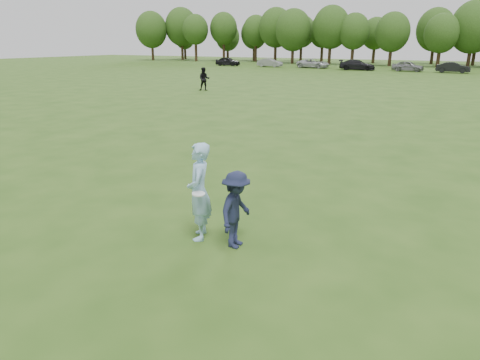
{
  "coord_description": "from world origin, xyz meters",
  "views": [
    {
      "loc": [
        3.96,
        -7.12,
        4.09
      ],
      "look_at": [
        -0.36,
        0.99,
        1.1
      ],
      "focal_mm": 32.0,
      "sensor_mm": 36.0,
      "label": 1
    }
  ],
  "objects_px": {
    "car_a": "(228,61)",
    "car_e": "(408,66)",
    "thrower": "(199,192)",
    "car_d": "(357,65)",
    "car_c": "(313,63)",
    "defender": "(236,210)",
    "player_far_a": "(204,79)",
    "car_f": "(453,68)",
    "car_b": "(270,63)"
  },
  "relations": [
    {
      "from": "player_far_a",
      "to": "car_a",
      "type": "xyz_separation_m",
      "value": [
        -17.86,
        35.52,
        -0.24
      ]
    },
    {
      "from": "car_b",
      "to": "car_f",
      "type": "relative_size",
      "value": 0.98
    },
    {
      "from": "thrower",
      "to": "player_far_a",
      "type": "bearing_deg",
      "value": -175.76
    },
    {
      "from": "car_a",
      "to": "car_e",
      "type": "distance_m",
      "value": 29.94
    },
    {
      "from": "car_c",
      "to": "car_d",
      "type": "distance_m",
      "value": 7.76
    },
    {
      "from": "thrower",
      "to": "car_c",
      "type": "relative_size",
      "value": 0.4
    },
    {
      "from": "car_b",
      "to": "car_c",
      "type": "height_order",
      "value": "car_c"
    },
    {
      "from": "car_d",
      "to": "car_a",
      "type": "bearing_deg",
      "value": 81.16
    },
    {
      "from": "player_far_a",
      "to": "car_c",
      "type": "bearing_deg",
      "value": 65.64
    },
    {
      "from": "car_a",
      "to": "car_e",
      "type": "bearing_deg",
      "value": -91.34
    },
    {
      "from": "car_c",
      "to": "player_far_a",
      "type": "bearing_deg",
      "value": -168.32
    },
    {
      "from": "car_e",
      "to": "car_b",
      "type": "bearing_deg",
      "value": 92.16
    },
    {
      "from": "player_far_a",
      "to": "car_a",
      "type": "relative_size",
      "value": 0.45
    },
    {
      "from": "car_b",
      "to": "car_d",
      "type": "relative_size",
      "value": 0.81
    },
    {
      "from": "car_a",
      "to": "defender",
      "type": "bearing_deg",
      "value": -150.09
    },
    {
      "from": "defender",
      "to": "car_d",
      "type": "height_order",
      "value": "defender"
    },
    {
      "from": "car_b",
      "to": "car_f",
      "type": "height_order",
      "value": "car_f"
    },
    {
      "from": "car_a",
      "to": "thrower",
      "type": "bearing_deg",
      "value": -150.73
    },
    {
      "from": "player_far_a",
      "to": "car_c",
      "type": "relative_size",
      "value": 0.38
    },
    {
      "from": "defender",
      "to": "car_a",
      "type": "height_order",
      "value": "defender"
    },
    {
      "from": "thrower",
      "to": "car_d",
      "type": "distance_m",
      "value": 59.97
    },
    {
      "from": "player_far_a",
      "to": "car_d",
      "type": "bearing_deg",
      "value": 53.4
    },
    {
      "from": "defender",
      "to": "car_e",
      "type": "bearing_deg",
      "value": 1.5
    },
    {
      "from": "car_c",
      "to": "defender",
      "type": "bearing_deg",
      "value": -154.83
    },
    {
      "from": "car_a",
      "to": "car_e",
      "type": "xyz_separation_m",
      "value": [
        29.93,
        -0.77,
        -0.01
      ]
    },
    {
      "from": "car_f",
      "to": "car_d",
      "type": "bearing_deg",
      "value": 92.28
    },
    {
      "from": "car_b",
      "to": "car_d",
      "type": "distance_m",
      "value": 14.97
    },
    {
      "from": "defender",
      "to": "car_f",
      "type": "distance_m",
      "value": 59.22
    },
    {
      "from": "defender",
      "to": "car_d",
      "type": "bearing_deg",
      "value": 8.27
    },
    {
      "from": "car_e",
      "to": "car_d",
      "type": "bearing_deg",
      "value": 99.12
    },
    {
      "from": "player_far_a",
      "to": "car_b",
      "type": "relative_size",
      "value": 0.47
    },
    {
      "from": "player_far_a",
      "to": "car_d",
      "type": "xyz_separation_m",
      "value": [
        5.01,
        34.2,
        -0.23
      ]
    },
    {
      "from": "player_far_a",
      "to": "car_a",
      "type": "bearing_deg",
      "value": 88.42
    },
    {
      "from": "thrower",
      "to": "car_a",
      "type": "distance_m",
      "value": 69.05
    },
    {
      "from": "car_c",
      "to": "car_f",
      "type": "relative_size",
      "value": 1.21
    },
    {
      "from": "thrower",
      "to": "car_e",
      "type": "height_order",
      "value": "thrower"
    },
    {
      "from": "car_a",
      "to": "car_f",
      "type": "height_order",
      "value": "car_a"
    },
    {
      "from": "player_far_a",
      "to": "car_d",
      "type": "relative_size",
      "value": 0.38
    },
    {
      "from": "defender",
      "to": "car_c",
      "type": "bearing_deg",
      "value": 14.51
    },
    {
      "from": "car_f",
      "to": "car_b",
      "type": "bearing_deg",
      "value": 88.67
    },
    {
      "from": "car_f",
      "to": "car_c",
      "type": "bearing_deg",
      "value": 86.23
    },
    {
      "from": "defender",
      "to": "car_b",
      "type": "xyz_separation_m",
      "value": [
        -26.54,
        60.5,
        -0.12
      ]
    },
    {
      "from": "defender",
      "to": "car_f",
      "type": "relative_size",
      "value": 0.38
    },
    {
      "from": "defender",
      "to": "car_a",
      "type": "relative_size",
      "value": 0.37
    },
    {
      "from": "player_far_a",
      "to": "car_b",
      "type": "xyz_separation_m",
      "value": [
        -9.89,
        35.71,
        -0.29
      ]
    },
    {
      "from": "car_a",
      "to": "car_d",
      "type": "bearing_deg",
      "value": -93.17
    },
    {
      "from": "car_a",
      "to": "car_c",
      "type": "xyz_separation_m",
      "value": [
        15.38,
        0.72,
        -0.02
      ]
    },
    {
      "from": "defender",
      "to": "car_e",
      "type": "height_order",
      "value": "defender"
    },
    {
      "from": "thrower",
      "to": "player_far_a",
      "type": "height_order",
      "value": "thrower"
    },
    {
      "from": "thrower",
      "to": "car_e",
      "type": "xyz_separation_m",
      "value": [
        -3.69,
        59.55,
        -0.32
      ]
    }
  ]
}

